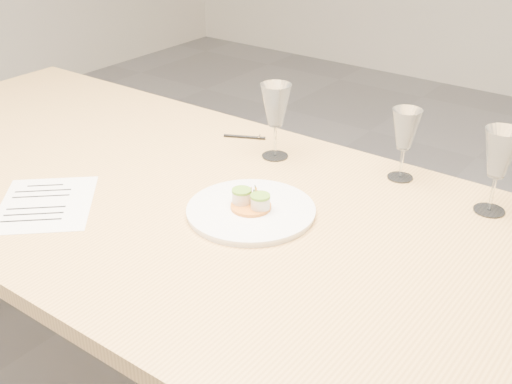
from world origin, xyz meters
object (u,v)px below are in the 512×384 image
Objects in this scene: dinner_plate at (251,209)px; wine_glass_1 at (405,131)px; wine_glass_0 at (276,107)px; dining_table at (194,221)px; ballpoint_pen at (245,137)px; wine_glass_2 at (500,155)px; recipe_sheet at (46,204)px.

wine_glass_1 reaches higher than dinner_plate.
wine_glass_0 reaches higher than wine_glass_1.
dining_table is at bearing -93.90° from wine_glass_0.
dinner_plate is 0.46m from ballpoint_pen.
wine_glass_2 is (0.59, 0.05, -0.00)m from wine_glass_0.
wine_glass_1 is at bearing 14.10° from wine_glass_0.
dinner_plate is 0.36m from wine_glass_0.
dining_table is at bearing -0.66° from recipe_sheet.
wine_glass_2 reaches higher than dinner_plate.
wine_glass_1 reaches higher than ballpoint_pen.
dining_table is at bearing -148.77° from wine_glass_2.
dining_table is 6.80× the size of recipe_sheet.
ballpoint_pen is 0.62× the size of wine_glass_1.
dinner_plate is at bearing -11.47° from recipe_sheet.
ballpoint_pen reaches higher than dining_table.
dining_table is 0.40m from ballpoint_pen.
wine_glass_1 is at bearing 3.12° from recipe_sheet.
dining_table is 11.46× the size of wine_glass_2.
wine_glass_1 is at bearing 171.61° from wine_glass_2.
ballpoint_pen is (-0.13, 0.38, 0.07)m from dining_table.
wine_glass_2 is (0.88, 0.61, 0.15)m from recipe_sheet.
dinner_plate is 0.45m from wine_glass_1.
recipe_sheet is 1.85× the size of wine_glass_1.
ballpoint_pen is at bearing 179.61° from wine_glass_2.
wine_glass_2 is at bearing -7.86° from recipe_sheet.
dinner_plate reaches higher than ballpoint_pen.
wine_glass_2 reaches higher than dining_table.
recipe_sheet is at bearing -117.11° from wine_glass_0.
recipe_sheet is at bearing -134.21° from wine_glass_1.
wine_glass_0 is at bearing -175.23° from wine_glass_2.
wine_glass_2 is (0.45, 0.35, 0.13)m from dinner_plate.
wine_glass_2 is (0.61, 0.37, 0.21)m from dining_table.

